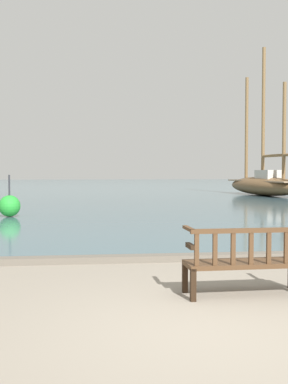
# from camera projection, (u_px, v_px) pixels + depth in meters

# --- Properties ---
(ground_plane) EXTENTS (160.00, 160.00, 0.00)m
(ground_plane) POSITION_uv_depth(u_px,v_px,m) (217.00, 330.00, 4.99)
(ground_plane) COLOR gray
(harbor_water) EXTENTS (100.00, 80.00, 0.08)m
(harbor_water) POSITION_uv_depth(u_px,v_px,m) (102.00, 187.00, 48.66)
(harbor_water) COLOR #476670
(harbor_water) RESTS_ON ground
(quay_edge_kerb) EXTENTS (40.00, 0.30, 0.12)m
(quay_edge_kerb) POSITION_uv_depth(u_px,v_px,m) (162.00, 258.00, 8.81)
(quay_edge_kerb) COLOR #675F54
(quay_edge_kerb) RESTS_ON ground
(park_bench) EXTENTS (1.62, 0.57, 0.92)m
(park_bench) POSITION_uv_depth(u_px,v_px,m) (246.00, 260.00, 6.38)
(park_bench) COLOR black
(park_bench) RESTS_ON ground
(sailboat_nearest_port) EXTENTS (3.46, 8.30, 9.44)m
(sailboat_nearest_port) POSITION_uv_depth(u_px,v_px,m) (264.00, 183.00, 30.72)
(sailboat_nearest_port) COLOR brown
(sailboat_nearest_port) RESTS_ON harbor_water
(channel_buoy) EXTENTS (0.74, 0.74, 1.44)m
(channel_buoy) POSITION_uv_depth(u_px,v_px,m) (10.00, 206.00, 16.50)
(channel_buoy) COLOR green
(channel_buoy) RESTS_ON harbor_water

